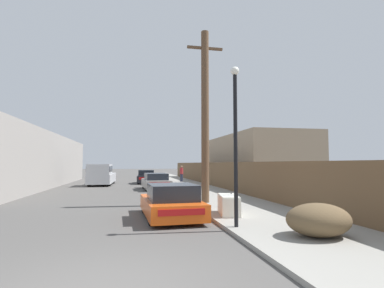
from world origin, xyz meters
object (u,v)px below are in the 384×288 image
(car_parked_far, at_px, (146,177))
(brush_pile, at_px, (318,220))
(car_parked_mid, at_px, (156,182))
(street_lamp, at_px, (235,133))
(utility_pole, at_px, (205,114))
(discarded_fridge, at_px, (229,205))
(pickup_truck, at_px, (101,175))
(pedestrian, at_px, (182,173))
(parked_sports_car_red, at_px, (171,203))

(car_parked_far, relative_size, brush_pile, 2.64)
(brush_pile, bearing_deg, car_parked_mid, 100.01)
(street_lamp, bearing_deg, utility_pole, 85.34)
(car_parked_mid, relative_size, brush_pile, 2.69)
(discarded_fridge, xyz_separation_m, car_parked_far, (-2.06, 19.91, 0.16))
(pickup_truck, relative_size, street_lamp, 1.23)
(utility_pole, height_order, pedestrian, utility_pole)
(car_parked_far, xyz_separation_m, pickup_truck, (-4.19, -1.89, 0.33))
(car_parked_far, bearing_deg, street_lamp, -82.69)
(utility_pole, xyz_separation_m, pedestrian, (1.59, 16.51, -3.47))
(parked_sports_car_red, relative_size, car_parked_far, 0.94)
(discarded_fridge, distance_m, car_parked_far, 20.02)
(car_parked_far, xyz_separation_m, brush_pile, (3.25, -23.61, -0.08))
(utility_pole, bearing_deg, parked_sports_car_red, -123.50)
(discarded_fridge, height_order, street_lamp, street_lamp)
(discarded_fridge, relative_size, car_parked_far, 0.39)
(discarded_fridge, distance_m, car_parked_mid, 12.70)
(car_parked_far, height_order, pickup_truck, pickup_truck)
(brush_pile, bearing_deg, pedestrian, 89.09)
(car_parked_mid, height_order, utility_pole, utility_pole)
(car_parked_mid, bearing_deg, utility_pole, -82.40)
(car_parked_mid, bearing_deg, car_parked_far, 90.17)
(discarded_fridge, height_order, pickup_truck, pickup_truck)
(car_parked_far, bearing_deg, car_parked_mid, -83.87)
(car_parked_mid, bearing_deg, brush_pile, -82.72)
(utility_pole, distance_m, pedestrian, 16.94)
(pedestrian, bearing_deg, pickup_truck, -165.96)
(discarded_fridge, bearing_deg, parked_sports_car_red, -177.88)
(discarded_fridge, xyz_separation_m, utility_pole, (-0.02, 3.47, 3.96))
(street_lamp, bearing_deg, car_parked_mid, 94.68)
(discarded_fridge, height_order, brush_pile, brush_pile)
(pickup_truck, bearing_deg, street_lamp, 108.05)
(pickup_truck, distance_m, utility_pole, 16.20)
(car_parked_mid, xyz_separation_m, brush_pile, (2.87, -16.28, -0.05))
(car_parked_mid, relative_size, utility_pole, 0.53)
(car_parked_mid, relative_size, car_parked_far, 1.02)
(pedestrian, bearing_deg, discarded_fridge, -94.49)
(car_parked_far, bearing_deg, parked_sports_car_red, -86.95)
(car_parked_mid, relative_size, pedestrian, 2.72)
(car_parked_mid, distance_m, street_lamp, 14.97)
(parked_sports_car_red, distance_m, brush_pile, 5.19)
(discarded_fridge, relative_size, car_parked_mid, 0.38)
(car_parked_mid, xyz_separation_m, pickup_truck, (-4.56, 5.43, 0.37))
(brush_pile, bearing_deg, discarded_fridge, 107.87)
(street_lamp, bearing_deg, pedestrian, 84.72)
(parked_sports_car_red, height_order, street_lamp, street_lamp)
(car_parked_far, bearing_deg, utility_pole, -79.73)
(street_lamp, bearing_deg, discarded_fridge, 77.47)
(utility_pole, relative_size, pedestrian, 5.13)
(utility_pole, bearing_deg, pickup_truck, 113.17)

